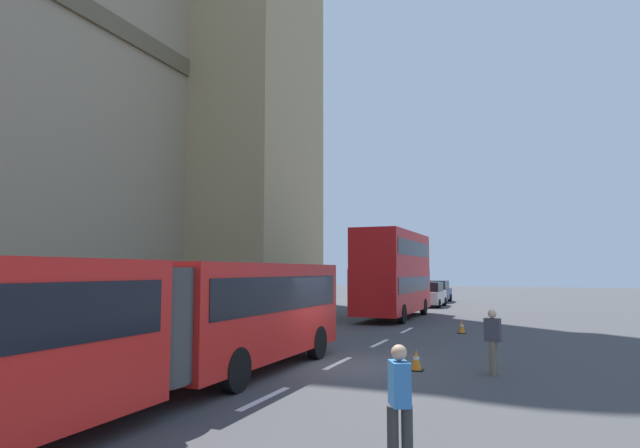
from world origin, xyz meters
name	(u,v)px	position (x,y,z in m)	size (l,w,h in m)	color
ground_plane	(335,365)	(0.00, 0.00, 0.00)	(160.00, 160.00, 0.00)	#424244
lane_centre_marking	(307,378)	(-2.00, 0.00, 0.01)	(25.20, 0.16, 0.01)	silver
articulated_bus	(134,320)	(-6.08, 1.99, 1.75)	(16.57, 2.54, 2.90)	red
double_decker_bus	(394,271)	(15.29, 2.00, 2.71)	(9.18, 2.54, 4.90)	red
sedan_lead	(430,294)	(25.87, 1.79, 0.91)	(4.40, 1.86, 1.85)	#B7B7BC
sedan_trailing	(438,291)	(31.91, 2.21, 0.91)	(4.40, 1.86, 1.85)	navy
traffic_cone_west	(416,360)	(0.02, -2.37, 0.28)	(0.36, 0.36, 0.58)	black
traffic_cone_middle	(462,327)	(9.26, -2.47, 0.28)	(0.36, 0.36, 0.58)	black
pedestrian_near_cones	(400,402)	(-7.21, -3.61, 0.91)	(0.47, 0.39, 1.69)	#333333
pedestrian_by_kerb	(493,339)	(0.18, -4.36, 0.91)	(0.36, 0.43, 1.69)	#726651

